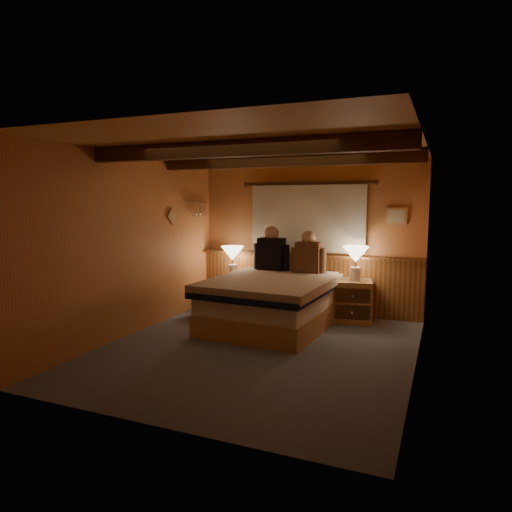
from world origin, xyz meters
The scene contains 19 objects.
floor centered at (0.00, 0.00, 0.00)m, with size 4.20×4.20×0.00m, color #494E57.
ceiling centered at (0.00, 0.00, 2.40)m, with size 4.20×4.20×0.00m, color #C48349.
wall_back centered at (0.00, 2.10, 1.20)m, with size 3.60×3.60×0.00m, color #C37C46.
wall_left centered at (-1.80, 0.00, 1.20)m, with size 4.20×4.20×0.00m, color #C37C46.
wall_right centered at (1.80, 0.00, 1.20)m, with size 4.20×4.20×0.00m, color #C37C46.
wall_front centered at (0.00, -2.10, 1.20)m, with size 3.60×3.60×0.00m, color #C37C46.
wainscot centered at (0.00, 2.04, 0.49)m, with size 3.60×0.23×0.94m.
curtain_window centered at (0.00, 2.03, 1.52)m, with size 2.18×0.09×1.11m.
ceiling_beams centered at (0.00, 0.15, 2.31)m, with size 3.60×1.65×0.16m.
coat_rail centered at (-1.72, 1.58, 1.67)m, with size 0.05×0.55×0.24m.
framed_print centered at (1.35, 2.08, 1.55)m, with size 0.30×0.04×0.25m.
bed centered at (-0.18, 0.97, 0.36)m, with size 1.70×2.13×0.70m.
nightstand_left centered at (-1.16, 1.75, 0.27)m, with size 0.57×0.53×0.54m.
nightstand_right centered at (0.80, 1.72, 0.31)m, with size 0.65×0.60×0.61m.
lamp_left centered at (-1.20, 1.79, 0.89)m, with size 0.38×0.38×0.49m.
lamp_right centered at (0.83, 1.73, 0.97)m, with size 0.39×0.39×0.51m.
person_left centered at (-0.48, 1.71, 0.98)m, with size 0.59×0.23×0.72m.
person_right centered at (0.13, 1.66, 0.96)m, with size 0.55×0.22×0.67m.
duffel_bag centered at (-1.27, 1.08, 0.14)m, with size 0.50×0.39×0.32m.
Camera 1 is at (2.03, -4.96, 1.78)m, focal length 32.00 mm.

